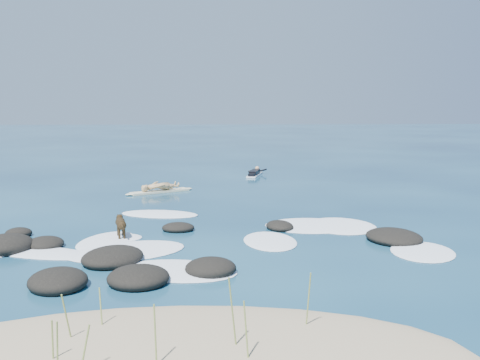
{
  "coord_description": "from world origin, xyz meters",
  "views": [
    {
      "loc": [
        0.62,
        -15.26,
        3.66
      ],
      "look_at": [
        1.59,
        4.0,
        0.9
      ],
      "focal_mm": 40.0,
      "sensor_mm": 36.0,
      "label": 1
    }
  ],
  "objects": [
    {
      "name": "reef_rocks",
      "position": [
        -1.8,
        -2.61,
        0.11
      ],
      "size": [
        13.09,
        6.19,
        0.54
      ],
      "color": "black",
      "rests_on": "ground"
    },
    {
      "name": "dog",
      "position": [
        -1.91,
        -0.89,
        0.43
      ],
      "size": [
        0.42,
        1.0,
        0.64
      ],
      "rotation": [
        0.0,
        0.0,
        1.83
      ],
      "color": "black",
      "rests_on": "ground"
    },
    {
      "name": "paddling_surfer_rig",
      "position": [
        2.73,
        11.82,
        0.14
      ],
      "size": [
        1.19,
        2.28,
        0.4
      ],
      "rotation": [
        0.0,
        0.0,
        1.31
      ],
      "color": "white",
      "rests_on": "ground"
    },
    {
      "name": "ground",
      "position": [
        0.0,
        0.0,
        0.0
      ],
      "size": [
        160.0,
        160.0,
        0.0
      ],
      "primitive_type": "plane",
      "color": "#0A2642",
      "rests_on": "ground"
    },
    {
      "name": "breaking_foam",
      "position": [
        0.42,
        -1.17,
        0.01
      ],
      "size": [
        13.45,
        8.21,
        0.12
      ],
      "color": "white",
      "rests_on": "ground"
    },
    {
      "name": "standing_surfer_rig",
      "position": [
        -1.62,
        6.77,
        0.68
      ],
      "size": [
        2.73,
        1.77,
        1.71
      ],
      "rotation": [
        0.0,
        0.0,
        0.53
      ],
      "color": "beige",
      "rests_on": "ground"
    },
    {
      "name": "dune_grass",
      "position": [
        -0.16,
        -8.19,
        0.57
      ],
      "size": [
        3.69,
        1.7,
        1.17
      ],
      "color": "olive",
      "rests_on": "ground"
    }
  ]
}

